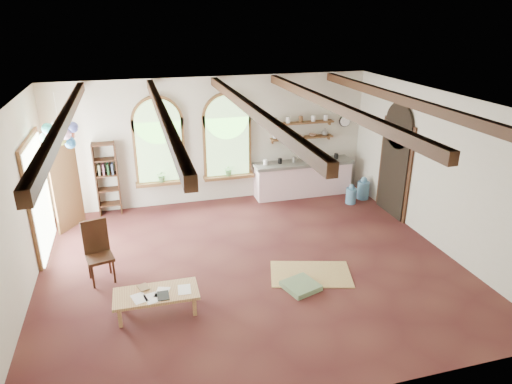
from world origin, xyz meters
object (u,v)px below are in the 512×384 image
object	(u,v)px
coffee_table	(156,295)
balloon_cluster	(60,136)
kitchen_counter	(303,178)
side_chair	(101,264)

from	to	relation	value
coffee_table	balloon_cluster	size ratio (longest dim) A/B	1.21
kitchen_counter	side_chair	world-z (taller)	side_chair
kitchen_counter	coffee_table	bearing A→B (deg)	-134.51
coffee_table	side_chair	bearing A→B (deg)	125.46
coffee_table	side_chair	distance (m)	1.58
kitchen_counter	side_chair	bearing A→B (deg)	-149.78
kitchen_counter	balloon_cluster	xyz separation A→B (m)	(-5.71, -1.14, 1.86)
kitchen_counter	side_chair	xyz separation A→B (m)	(-5.11, -2.97, -0.14)
coffee_table	balloon_cluster	distance (m)	4.00
kitchen_counter	balloon_cluster	world-z (taller)	balloon_cluster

